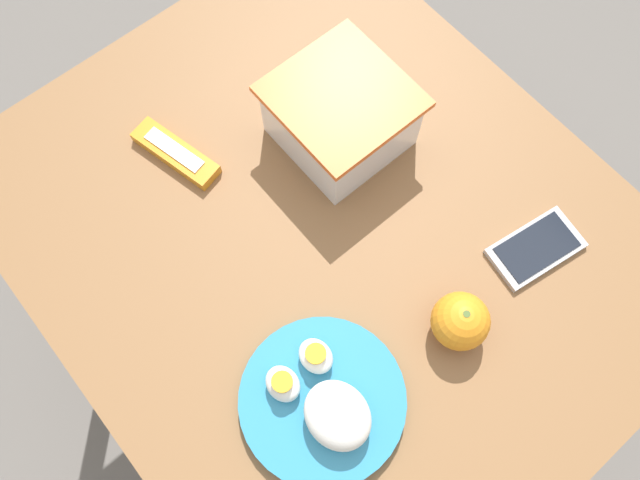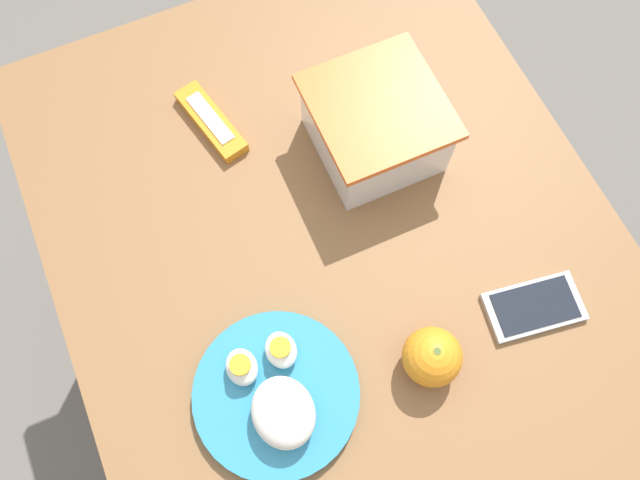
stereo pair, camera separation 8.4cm
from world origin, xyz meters
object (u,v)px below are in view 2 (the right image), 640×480
Objects in this scene: candy_bar at (211,121)px; cell_phone at (534,307)px; food_container at (375,128)px; orange_fruit at (432,357)px; rice_plate at (277,395)px.

candy_bar is 0.53m from cell_phone.
food_container is at bearing -163.95° from cell_phone.
candy_bar is at bearing -146.12° from cell_phone.
rice_plate is at bearing -100.85° from orange_fruit.
candy_bar is 1.07× the size of cell_phone.
cell_phone is at bearing 92.54° from orange_fruit.
food_container is 0.39m from rice_plate.
food_container is 0.85× the size of rice_plate.
rice_plate is at bearing -94.82° from cell_phone.
candy_bar is (-0.13, -0.21, -0.04)m from food_container.
orange_fruit reaches higher than candy_bar.
candy_bar is at bearing -163.50° from orange_fruit.
orange_fruit is at bearing 79.15° from rice_plate.
orange_fruit reaches higher than rice_plate.
orange_fruit reaches higher than cell_phone.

